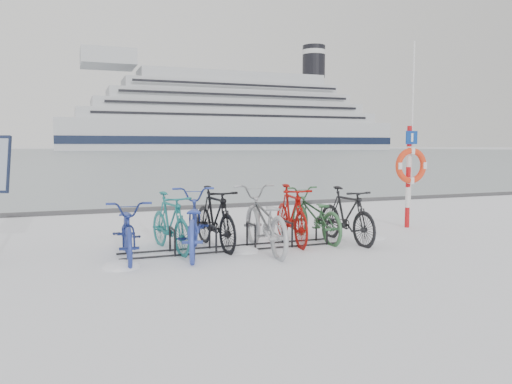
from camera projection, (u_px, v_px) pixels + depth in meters
ground at (232, 249)px, 8.96m from camera, size 900.00×900.00×0.00m
ice_sheet at (79, 152)px, 153.58m from camera, size 400.00×298.00×0.02m
quay_edge at (170, 208)px, 14.46m from camera, size 400.00×0.25×0.10m
bike_rack at (232, 239)px, 8.95m from camera, size 4.00×0.48×0.46m
lifebuoy_station at (411, 166)px, 11.18m from camera, size 0.80×0.23×4.18m
cruise_ferry at (230, 120)px, 206.85m from camera, size 137.93×26.01×45.32m
bike_0 at (128, 227)px, 8.19m from camera, size 0.81×2.02×1.04m
bike_1 at (170, 220)px, 8.82m from camera, size 0.81×1.85×1.07m
bike_2 at (193, 221)px, 8.58m from camera, size 1.29×2.30×1.14m
bike_3 at (215, 216)px, 9.07m from camera, size 0.73×1.97×1.16m
bike_4 at (264, 218)px, 8.80m from camera, size 0.90×2.28×1.18m
bike_5 at (291, 213)px, 9.52m from camera, size 0.76×1.97×1.15m
bike_6 at (314, 213)px, 9.86m from camera, size 0.76×2.03×1.05m
bike_7 at (346, 214)px, 9.61m from camera, size 0.65×1.87×1.10m
snow_drifts at (235, 251)px, 8.77m from camera, size 5.50×1.76×0.21m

